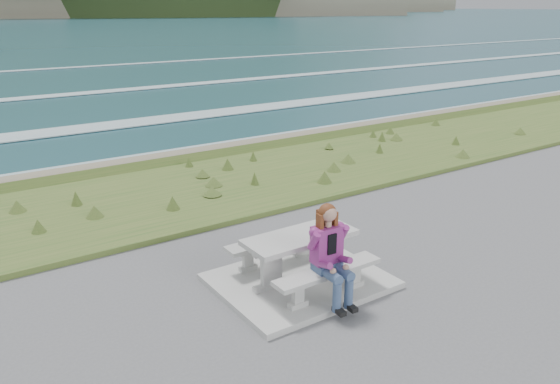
{
  "coord_description": "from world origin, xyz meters",
  "views": [
    {
      "loc": [
        -4.63,
        -6.28,
        4.23
      ],
      "look_at": [
        0.43,
        1.2,
        1.13
      ],
      "focal_mm": 35.0,
      "sensor_mm": 36.0,
      "label": 1
    }
  ],
  "objects_px": {
    "picnic_table": "(300,245)",
    "bench_seaward": "(275,243)",
    "bench_landward": "(328,275)",
    "seated_woman": "(332,268)"
  },
  "relations": [
    {
      "from": "bench_landward",
      "to": "seated_woman",
      "type": "relative_size",
      "value": 1.22
    },
    {
      "from": "bench_landward",
      "to": "bench_seaward",
      "type": "bearing_deg",
      "value": 90.0
    },
    {
      "from": "picnic_table",
      "to": "bench_seaward",
      "type": "height_order",
      "value": "picnic_table"
    },
    {
      "from": "bench_landward",
      "to": "seated_woman",
      "type": "distance_m",
      "value": 0.24
    },
    {
      "from": "picnic_table",
      "to": "bench_landward",
      "type": "bearing_deg",
      "value": -90.0
    },
    {
      "from": "bench_seaward",
      "to": "seated_woman",
      "type": "bearing_deg",
      "value": -91.25
    },
    {
      "from": "bench_landward",
      "to": "bench_seaward",
      "type": "height_order",
      "value": "same"
    },
    {
      "from": "picnic_table",
      "to": "bench_seaward",
      "type": "bearing_deg",
      "value": 90.0
    },
    {
      "from": "picnic_table",
      "to": "bench_landward",
      "type": "xyz_separation_m",
      "value": [
        0.0,
        -0.7,
        -0.23
      ]
    },
    {
      "from": "picnic_table",
      "to": "bench_seaward",
      "type": "relative_size",
      "value": 1.0
    }
  ]
}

